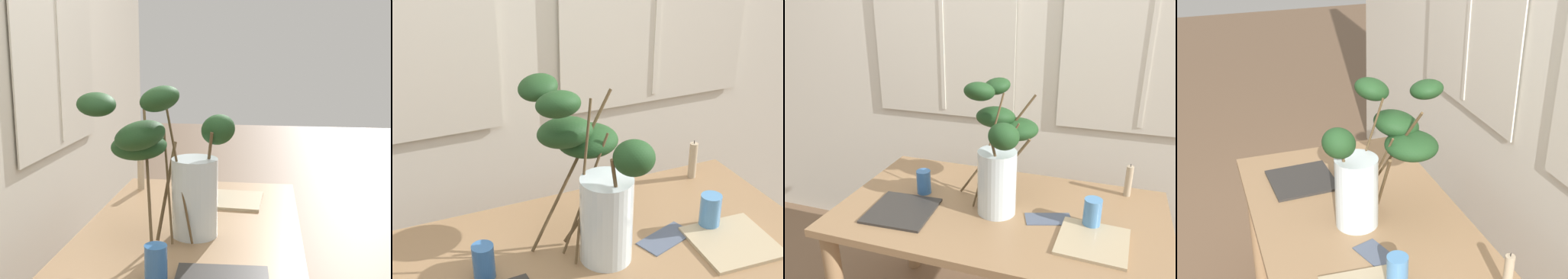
% 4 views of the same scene
% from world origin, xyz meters
% --- Properties ---
extents(back_wall_with_windows, '(4.34, 0.14, 2.67)m').
position_xyz_m(back_wall_with_windows, '(0.00, 0.79, 1.35)').
color(back_wall_with_windows, silver).
rests_on(back_wall_with_windows, ground).
extents(vase_with_branches, '(0.36, 0.58, 0.58)m').
position_xyz_m(vase_with_branches, '(-0.03, 0.06, 0.99)').
color(vase_with_branches, silver).
rests_on(vase_with_branches, dining_table).
extents(drinking_glass_blue_left, '(0.07, 0.07, 0.11)m').
position_xyz_m(drinking_glass_blue_left, '(-0.39, 0.04, 0.78)').
color(drinking_glass_blue_left, '#386BAD').
rests_on(drinking_glass_blue_left, dining_table).
extents(drinking_glass_blue_right, '(0.07, 0.07, 0.13)m').
position_xyz_m(drinking_glass_blue_right, '(0.39, -0.01, 0.79)').
color(drinking_glass_blue_right, '#4C84BC').
rests_on(drinking_glass_blue_right, dining_table).
extents(plate_square_right, '(0.28, 0.28, 0.01)m').
position_xyz_m(plate_square_right, '(0.41, -0.13, 0.73)').
color(plate_square_right, tan).
rests_on(plate_square_right, dining_table).
extents(napkin_folded, '(0.21, 0.15, 0.00)m').
position_xyz_m(napkin_folded, '(0.22, -0.01, 0.72)').
color(napkin_folded, '#4C566B').
rests_on(napkin_folded, dining_table).
extents(pillar_candle, '(0.03, 0.03, 0.16)m').
position_xyz_m(pillar_candle, '(0.53, 0.32, 0.80)').
color(pillar_candle, tan).
rests_on(pillar_candle, dining_table).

